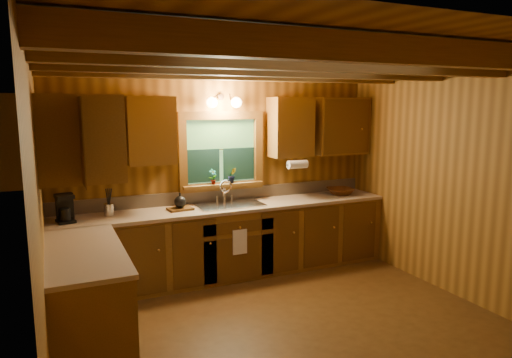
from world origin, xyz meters
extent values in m
plane|color=#4A2F12|center=(0.00, 0.00, 0.00)|extent=(4.20, 4.20, 0.00)
plane|color=brown|center=(0.00, 0.00, 2.60)|extent=(4.20, 4.20, 0.00)
plane|color=brown|center=(0.00, 1.90, 1.30)|extent=(4.20, 0.00, 4.20)
plane|color=brown|center=(0.00, -1.90, 1.30)|extent=(4.20, 0.00, 4.20)
plane|color=brown|center=(-2.10, 0.00, 1.30)|extent=(0.00, 3.80, 3.80)
plane|color=brown|center=(2.10, 0.00, 1.30)|extent=(0.00, 3.80, 3.80)
cube|color=brown|center=(0.00, -1.20, 2.49)|extent=(4.20, 0.14, 0.18)
cube|color=brown|center=(0.00, -0.40, 2.49)|extent=(4.20, 0.14, 0.18)
cube|color=brown|center=(0.00, 0.40, 2.49)|extent=(4.20, 0.14, 0.18)
cube|color=brown|center=(0.00, 1.20, 2.49)|extent=(4.20, 0.14, 0.18)
cube|color=brown|center=(0.00, 1.59, 0.43)|extent=(4.20, 0.62, 0.86)
cube|color=brown|center=(-1.79, 0.48, 0.43)|extent=(0.62, 1.60, 0.86)
cube|color=tan|center=(0.00, 1.59, 0.88)|extent=(4.20, 0.66, 0.04)
cube|color=tan|center=(-1.78, 0.48, 0.88)|extent=(0.64, 1.60, 0.04)
cube|color=tan|center=(0.00, 1.89, 0.98)|extent=(4.20, 0.02, 0.16)
cube|color=white|center=(-1.47, 0.68, 0.43)|extent=(0.02, 0.60, 0.80)
cube|color=brown|center=(-1.70, 1.73, 1.84)|extent=(0.78, 0.34, 0.78)
cube|color=brown|center=(-0.92, 1.73, 1.84)|extent=(0.55, 0.34, 0.78)
cube|color=brown|center=(0.92, 1.73, 1.84)|extent=(0.55, 0.34, 0.78)
cube|color=brown|center=(1.70, 1.73, 1.84)|extent=(0.78, 0.34, 0.78)
cube|color=brown|center=(-1.93, 0.68, 1.84)|extent=(0.34, 1.10, 0.78)
cube|color=brown|center=(0.00, 1.86, 2.00)|extent=(1.12, 0.08, 0.10)
cube|color=brown|center=(0.00, 1.86, 1.10)|extent=(1.12, 0.08, 0.10)
cube|color=brown|center=(-0.51, 1.86, 1.55)|extent=(0.10, 0.08, 0.80)
cube|color=brown|center=(0.51, 1.86, 1.55)|extent=(0.10, 0.08, 0.80)
cube|color=#3A7632|center=(0.00, 1.90, 1.55)|extent=(0.92, 0.01, 0.80)
cube|color=#0F2B28|center=(-0.24, 1.87, 1.37)|extent=(0.42, 0.02, 0.42)
cube|color=#0F2B28|center=(0.24, 1.87, 1.37)|extent=(0.42, 0.02, 0.42)
cylinder|color=black|center=(0.00, 1.87, 1.57)|extent=(0.92, 0.01, 0.01)
cube|color=brown|center=(0.00, 1.82, 1.12)|extent=(1.06, 0.14, 0.04)
cylinder|color=black|center=(0.00, 1.86, 2.23)|extent=(0.08, 0.03, 0.08)
cylinder|color=black|center=(-0.10, 1.80, 2.23)|extent=(0.09, 0.17, 0.08)
cylinder|color=black|center=(0.10, 1.80, 2.23)|extent=(0.09, 0.17, 0.08)
sphere|color=#FFE0A5|center=(-0.16, 1.74, 2.16)|extent=(0.13, 0.13, 0.13)
sphere|color=#FFE0A5|center=(0.16, 1.74, 2.16)|extent=(0.13, 0.13, 0.13)
cylinder|color=white|center=(0.92, 1.53, 1.37)|extent=(0.27, 0.11, 0.11)
cube|color=white|center=(0.00, 1.26, 0.52)|extent=(0.18, 0.01, 0.30)
cube|color=silver|center=(0.00, 1.60, 0.91)|extent=(0.82, 0.48, 0.02)
cube|color=#262628|center=(-0.19, 1.60, 0.84)|extent=(0.34, 0.40, 0.14)
cube|color=#262628|center=(0.19, 1.60, 0.84)|extent=(0.34, 0.40, 0.14)
cylinder|color=silver|center=(0.00, 1.78, 1.01)|extent=(0.04, 0.04, 0.22)
torus|color=silver|center=(0.00, 1.72, 1.12)|extent=(0.16, 0.02, 0.16)
cube|color=black|center=(-1.89, 1.54, 0.91)|extent=(0.17, 0.21, 0.03)
cube|color=black|center=(-1.89, 1.60, 1.06)|extent=(0.17, 0.08, 0.28)
cube|color=black|center=(-1.89, 1.52, 1.18)|extent=(0.17, 0.19, 0.04)
cylinder|color=black|center=(-1.89, 1.51, 0.99)|extent=(0.10, 0.10, 0.12)
cylinder|color=silver|center=(-1.43, 1.66, 0.97)|extent=(0.11, 0.11, 0.14)
cylinder|color=black|center=(-1.44, 1.65, 1.11)|extent=(0.03, 0.04, 0.20)
cylinder|color=black|center=(-1.43, 1.66, 1.11)|extent=(0.01, 0.01, 0.20)
cylinder|color=black|center=(-1.41, 1.67, 1.11)|extent=(0.03, 0.04, 0.20)
cylinder|color=black|center=(-1.40, 1.68, 1.11)|extent=(0.04, 0.05, 0.20)
cube|color=#4F3010|center=(-0.62, 1.61, 0.91)|extent=(0.30, 0.23, 0.03)
sphere|color=black|center=(-0.62, 1.61, 1.00)|extent=(0.14, 0.14, 0.14)
cylinder|color=black|center=(-0.62, 1.61, 1.09)|extent=(0.02, 0.02, 0.04)
imported|color=#48230C|center=(1.65, 1.60, 0.94)|extent=(0.45, 0.45, 0.09)
imported|color=#4F3010|center=(-0.14, 1.80, 1.24)|extent=(0.12, 0.10, 0.20)
imported|color=#4F3010|center=(0.12, 1.81, 1.24)|extent=(0.11, 0.09, 0.20)
camera|label=1|loc=(-2.02, -3.64, 2.15)|focal=32.44mm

